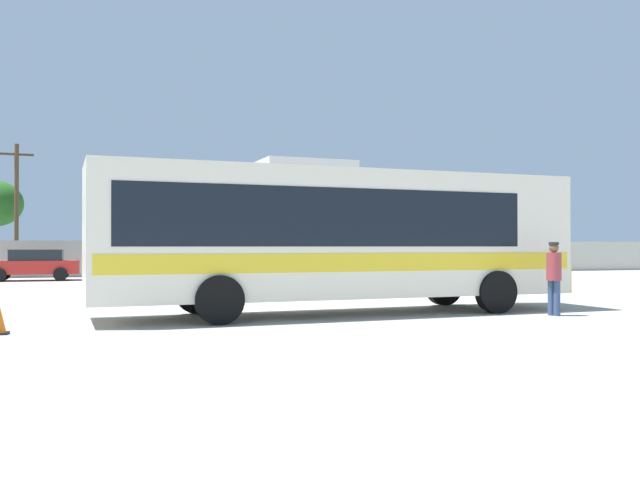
% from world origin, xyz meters
% --- Properties ---
extents(ground_plane, '(300.00, 300.00, 0.00)m').
position_xyz_m(ground_plane, '(0.00, 10.00, 0.00)').
color(ground_plane, '#A3A099').
extents(perimeter_wall, '(80.00, 0.30, 1.93)m').
position_xyz_m(perimeter_wall, '(0.00, 22.06, 0.97)').
color(perimeter_wall, '#B2AD9E').
rests_on(perimeter_wall, ground_plane).
extents(coach_bus_cream_yellow, '(11.93, 3.29, 3.66)m').
position_xyz_m(coach_bus_cream_yellow, '(-0.77, -0.70, 1.95)').
color(coach_bus_cream_yellow, silver).
rests_on(coach_bus_cream_yellow, ground_plane).
extents(attendant_by_bus_door, '(0.44, 0.44, 1.74)m').
position_xyz_m(attendant_by_bus_door, '(4.06, -2.60, 0.99)').
color(attendant_by_bus_door, '#33476B').
rests_on(attendant_by_bus_door, ground_plane).
extents(parked_car_second_red, '(4.29, 2.03, 1.48)m').
position_xyz_m(parked_car_second_red, '(-9.40, 18.71, 0.78)').
color(parked_car_second_red, red).
rests_on(parked_car_second_red, ground_plane).
extents(parked_car_third_black, '(4.21, 2.02, 1.46)m').
position_xyz_m(parked_car_third_black, '(-3.09, 18.66, 0.78)').
color(parked_car_third_black, black).
rests_on(parked_car_third_black, ground_plane).
extents(utility_pole_near, '(1.80, 0.31, 7.48)m').
position_xyz_m(utility_pole_near, '(-10.99, 25.94, 3.92)').
color(utility_pole_near, '#4C3823').
rests_on(utility_pole_near, ground_plane).
extents(roadside_tree_midleft, '(4.00, 4.00, 5.86)m').
position_xyz_m(roadside_tree_midleft, '(-3.40, 25.28, 4.15)').
color(roadside_tree_midleft, brown).
rests_on(roadside_tree_midleft, ground_plane).
extents(roadside_tree_midright, '(3.32, 3.32, 5.28)m').
position_xyz_m(roadside_tree_midright, '(6.16, 26.45, 3.85)').
color(roadside_tree_midright, brown).
rests_on(roadside_tree_midright, ground_plane).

